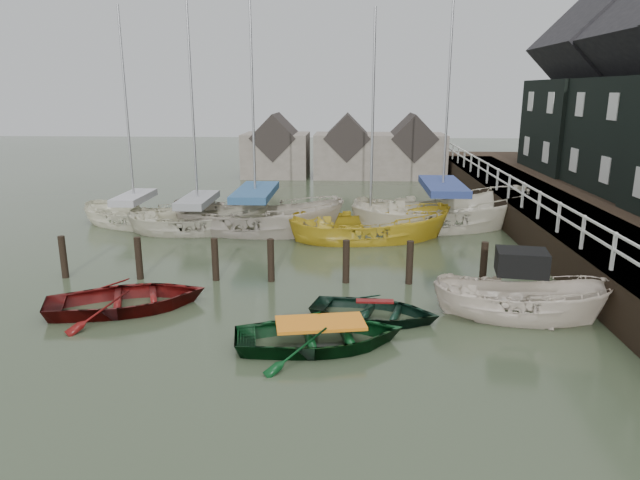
# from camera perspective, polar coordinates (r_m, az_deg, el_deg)

# --- Properties ---
(ground) EXTENTS (120.00, 120.00, 0.00)m
(ground) POSITION_cam_1_polar(r_m,az_deg,el_deg) (15.54, -2.00, -7.80)
(ground) COLOR #2B3723
(ground) RESTS_ON ground
(pier) EXTENTS (3.04, 32.00, 2.70)m
(pier) POSITION_cam_1_polar(r_m,az_deg,el_deg) (26.15, 21.27, 2.18)
(pier) COLOR black
(pier) RESTS_ON ground
(mooring_pilings) EXTENTS (13.72, 0.22, 1.80)m
(mooring_pilings) POSITION_cam_1_polar(r_m,az_deg,el_deg) (18.29, -4.65, -2.64)
(mooring_pilings) COLOR black
(mooring_pilings) RESTS_ON ground
(far_sheds) EXTENTS (14.00, 4.08, 4.39)m
(far_sheds) POSITION_cam_1_polar(r_m,az_deg,el_deg) (40.49, 2.48, 8.97)
(far_sheds) COLOR #665B51
(far_sheds) RESTS_ON ground
(rowboat_red) EXTENTS (5.12, 4.40, 0.89)m
(rowboat_red) POSITION_cam_1_polar(r_m,az_deg,el_deg) (17.01, -18.62, -6.55)
(rowboat_red) COLOR #530C0B
(rowboat_red) RESTS_ON ground
(rowboat_green) EXTENTS (4.53, 3.60, 0.84)m
(rowboat_green) POSITION_cam_1_polar(r_m,az_deg,el_deg) (13.94, 0.03, -10.54)
(rowboat_green) COLOR black
(rowboat_green) RESTS_ON ground
(rowboat_dkgreen) EXTENTS (3.92, 3.21, 0.71)m
(rowboat_dkgreen) POSITION_cam_1_polar(r_m,az_deg,el_deg) (15.53, 5.46, -7.87)
(rowboat_dkgreen) COLOR black
(rowboat_dkgreen) RESTS_ON ground
(motorboat) EXTENTS (4.81, 2.39, 2.74)m
(motorboat) POSITION_cam_1_polar(r_m,az_deg,el_deg) (16.37, 19.26, -7.13)
(motorboat) COLOR beige
(motorboat) RESTS_ON ground
(sailboat_a) EXTENTS (6.23, 2.92, 10.81)m
(sailboat_a) POSITION_cam_1_polar(r_m,az_deg,el_deg) (25.25, -11.99, 0.96)
(sailboat_a) COLOR beige
(sailboat_a) RESTS_ON ground
(sailboat_b) EXTENTS (7.90, 3.73, 11.81)m
(sailboat_b) POSITION_cam_1_polar(r_m,az_deg,el_deg) (24.86, -6.38, 0.96)
(sailboat_b) COLOR #BBAF9F
(sailboat_b) RESTS_ON ground
(sailboat_c) EXTENTS (6.99, 3.55, 10.26)m
(sailboat_c) POSITION_cam_1_polar(r_m,az_deg,el_deg) (23.56, 5.01, 0.09)
(sailboat_c) COLOR gold
(sailboat_c) RESTS_ON ground
(sailboat_d) EXTENTS (8.75, 4.93, 12.58)m
(sailboat_d) POSITION_cam_1_polar(r_m,az_deg,el_deg) (26.04, 11.98, 1.35)
(sailboat_d) COLOR beige
(sailboat_d) RESTS_ON ground
(sailboat_e) EXTENTS (5.98, 4.02, 10.45)m
(sailboat_e) POSITION_cam_1_polar(r_m,az_deg,el_deg) (27.07, -17.90, 1.49)
(sailboat_e) COLOR beige
(sailboat_e) RESTS_ON ground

